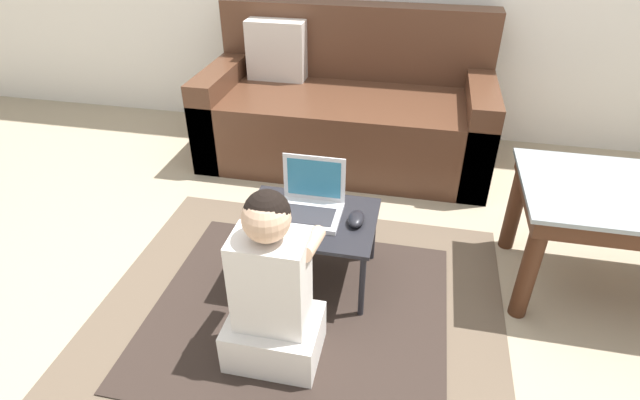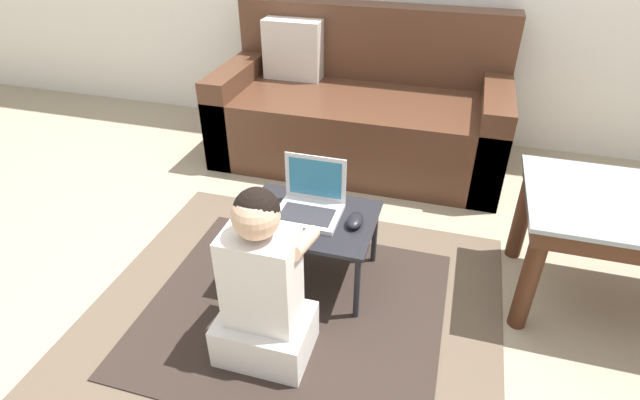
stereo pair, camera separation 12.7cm
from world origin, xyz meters
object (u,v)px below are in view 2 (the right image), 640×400
Objects in this scene: computer_mouse at (355,220)px; couch at (360,111)px; person_seated at (263,290)px; laptop_desk at (309,224)px; laptop at (310,205)px.

couch is at bearing 101.38° from computer_mouse.
couch reaches higher than computer_mouse.
computer_mouse is at bearing 62.93° from person_seated.
laptop_desk is at bearing -87.53° from couch.
laptop_desk is 0.08m from laptop.
person_seated is at bearing -94.27° from laptop_desk.
couch is at bearing 92.47° from laptop_desk.
couch is 6.43× the size of laptop.
computer_mouse is at bearing -8.81° from laptop.
person_seated is at bearing -89.31° from couch.
laptop_desk is at bearing 85.73° from person_seated.
laptop_desk is 0.44m from person_seated.
laptop is 2.37× the size of computer_mouse.
person_seated reaches higher than laptop.
laptop_desk is 2.07× the size of laptop.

